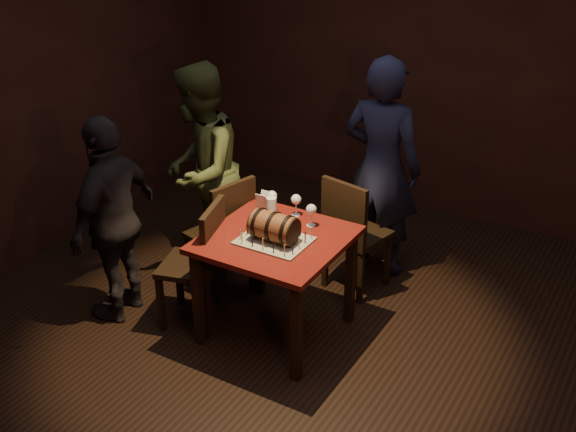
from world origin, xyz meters
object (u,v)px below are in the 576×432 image
(barrel_cake, at_px, (274,227))
(chair_left_rear, at_px, (226,230))
(person_left_front, at_px, (114,219))
(chair_back, at_px, (352,229))
(wine_glass_right, at_px, (311,210))
(chair_left_front, at_px, (201,258))
(person_back, at_px, (381,168))
(wine_glass_left, at_px, (272,197))
(pint_of_ale, at_px, (271,208))
(pub_table, at_px, (276,252))
(wine_glass_mid, at_px, (296,200))
(person_left_rear, at_px, (200,171))

(barrel_cake, xyz_separation_m, chair_left_rear, (-0.62, 0.33, -0.34))
(person_left_front, bearing_deg, barrel_cake, 97.55)
(barrel_cake, relative_size, chair_left_rear, 0.38)
(chair_back, bearing_deg, wine_glass_right, -99.02)
(chair_left_front, distance_m, person_back, 1.57)
(wine_glass_left, relative_size, pint_of_ale, 1.07)
(wine_glass_left, xyz_separation_m, pint_of_ale, (0.04, -0.08, -0.05))
(pub_table, relative_size, wine_glass_right, 5.59)
(pint_of_ale, xyz_separation_m, person_back, (0.40, 0.94, 0.05))
(wine_glass_right, bearing_deg, wine_glass_mid, 153.64)
(pub_table, bearing_deg, pint_of_ale, 127.12)
(wine_glass_right, bearing_deg, person_left_rear, 168.92)
(wine_glass_left, xyz_separation_m, wine_glass_mid, (0.18, 0.03, -0.00))
(person_back, bearing_deg, person_left_front, 49.09)
(wine_glass_mid, height_order, chair_left_rear, chair_left_rear)
(pub_table, height_order, pint_of_ale, pint_of_ale)
(pint_of_ale, distance_m, person_left_front, 1.09)
(wine_glass_right, xyz_separation_m, chair_back, (0.08, 0.49, -0.35))
(barrel_cake, relative_size, person_left_rear, 0.21)
(barrel_cake, distance_m, chair_back, 0.89)
(wine_glass_mid, relative_size, pint_of_ale, 1.07)
(pub_table, bearing_deg, chair_left_front, -161.62)
(wine_glass_right, xyz_separation_m, chair_left_rear, (-0.72, 0.01, -0.35))
(barrel_cake, xyz_separation_m, chair_left_front, (-0.53, -0.11, -0.34))
(person_left_rear, bearing_deg, pint_of_ale, 52.89)
(pub_table, bearing_deg, person_back, 79.03)
(person_left_rear, bearing_deg, chair_back, 83.02)
(person_left_rear, bearing_deg, chair_left_front, 15.96)
(barrel_cake, relative_size, wine_glass_left, 2.20)
(chair_back, height_order, person_left_rear, person_left_rear)
(barrel_cake, xyz_separation_m, person_left_front, (-1.12, -0.30, -0.11))
(wine_glass_left, relative_size, chair_left_rear, 0.17)
(chair_back, height_order, chair_left_front, same)
(wine_glass_right, relative_size, chair_left_rear, 0.17)
(pub_table, xyz_separation_m, person_left_rear, (-0.97, 0.48, 0.20))
(wine_glass_left, relative_size, wine_glass_mid, 1.00)
(wine_glass_right, xyz_separation_m, person_back, (0.11, 0.92, 0.00))
(pint_of_ale, distance_m, chair_left_front, 0.60)
(pub_table, xyz_separation_m, chair_left_front, (-0.50, -0.17, -0.12))
(pub_table, bearing_deg, barrel_cake, -67.22)
(pub_table, bearing_deg, wine_glass_mid, 97.11)
(chair_back, height_order, chair_left_rear, same)
(wine_glass_left, relative_size, person_left_front, 0.11)
(pint_of_ale, bearing_deg, person_left_rear, 163.01)
(pub_table, height_order, chair_back, chair_back)
(chair_left_front, height_order, person_left_rear, person_left_rear)
(chair_left_rear, relative_size, person_left_front, 0.62)
(wine_glass_mid, bearing_deg, person_left_front, -146.40)
(wine_glass_mid, xyz_separation_m, chair_left_rear, (-0.56, -0.08, -0.34))
(wine_glass_left, relative_size, wine_glass_right, 1.00)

